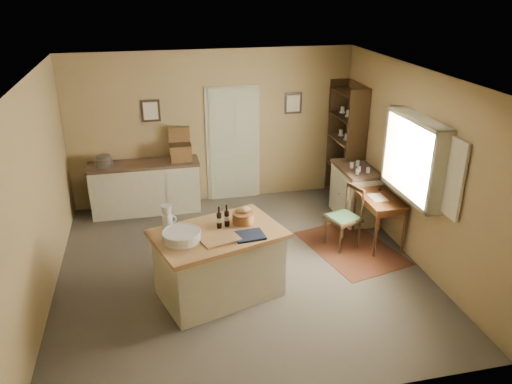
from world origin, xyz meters
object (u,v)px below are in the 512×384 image
shelving_unit (348,143)px  work_island (218,262)px  right_cabinet (355,192)px  sideboard (146,186)px  desk_chair (343,218)px  writing_desk (380,203)px

shelving_unit → work_island: bearing=-137.1°
right_cabinet → work_island: bearing=-145.7°
sideboard → shelving_unit: 3.64m
sideboard → desk_chair: (2.87, -1.90, -0.02)m
desk_chair → right_cabinet: 1.08m
work_island → sideboard: bearing=89.7°
desk_chair → right_cabinet: (0.57, 0.92, -0.01)m
right_cabinet → desk_chair: bearing=-121.8°
sideboard → writing_desk: 3.94m
writing_desk → shelving_unit: bearing=84.8°
writing_desk → desk_chair: desk_chair is taller
work_island → shelving_unit: 3.79m
writing_desk → desk_chair: size_ratio=0.93×
desk_chair → right_cabinet: size_ratio=0.94×
work_island → right_cabinet: (2.59, 1.77, -0.02)m
right_cabinet → shelving_unit: bearing=78.7°
sideboard → desk_chair: 3.44m
work_island → shelving_unit: size_ratio=0.84×
sideboard → writing_desk: size_ratio=2.15×
writing_desk → shelving_unit: shelving_unit is taller
sideboard → shelving_unit: shelving_unit is taller
sideboard → shelving_unit: bearing=-3.2°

